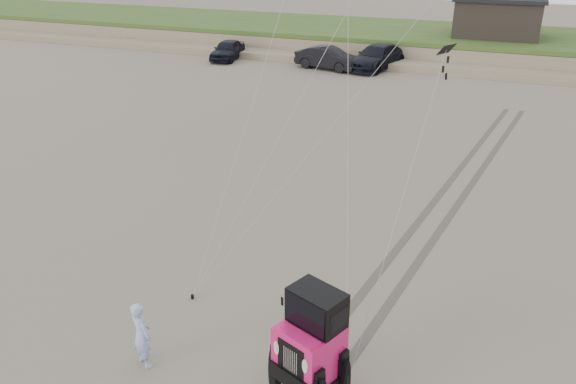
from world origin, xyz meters
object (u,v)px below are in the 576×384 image
(truck_b, at_px, (328,58))
(truck_c, at_px, (377,57))
(truck_a, at_px, (228,50))
(cabin, at_px, (498,15))
(man, at_px, (142,334))
(jeep, at_px, (309,360))

(truck_b, relative_size, truck_c, 0.83)
(truck_a, bearing_deg, truck_c, -2.58)
(cabin, relative_size, man, 3.95)
(jeep, bearing_deg, truck_a, 141.86)
(man, bearing_deg, truck_c, -60.58)
(truck_a, xyz_separation_m, man, (13.90, -30.61, 0.07))
(truck_a, xyz_separation_m, truck_c, (11.33, 1.06, 0.09))
(cabin, distance_m, truck_b, 13.62)
(truck_a, bearing_deg, cabin, 14.73)
(truck_b, xyz_separation_m, truck_c, (3.17, 1.37, 0.05))
(cabin, bearing_deg, truck_c, -137.71)
(truck_b, bearing_deg, cabin, -40.61)
(cabin, distance_m, jeep, 38.15)
(cabin, relative_size, truck_b, 1.35)
(truck_a, height_order, truck_b, truck_b)
(cabin, height_order, truck_b, cabin)
(jeep, bearing_deg, cabin, 109.86)
(truck_b, height_order, jeep, jeep)
(man, bearing_deg, cabin, -72.46)
(cabin, distance_m, man, 38.84)
(truck_a, bearing_deg, jeep, -67.67)
(cabin, xyz_separation_m, truck_c, (-7.46, -6.79, -2.41))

